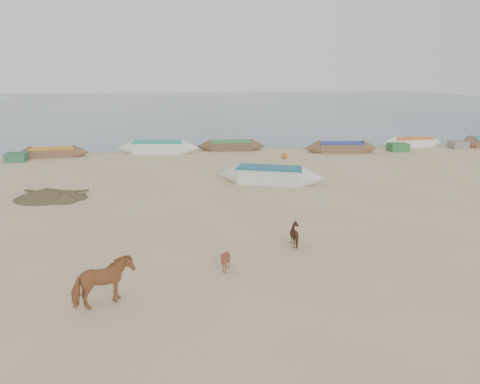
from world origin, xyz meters
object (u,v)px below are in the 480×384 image
(cow_adult, at_px, (103,282))
(calf_front, at_px, (225,261))
(near_canoe, at_px, (270,175))
(calf_right, at_px, (297,235))

(cow_adult, xyz_separation_m, calf_front, (3.47, 1.77, -0.31))
(calf_front, xyz_separation_m, near_canoe, (3.88, 11.76, 0.12))
(near_canoe, bearing_deg, calf_right, -75.43)
(cow_adult, height_order, calf_front, cow_adult)
(cow_adult, distance_m, near_canoe, 15.40)
(cow_adult, bearing_deg, calf_front, -91.39)
(calf_front, height_order, calf_right, calf_right)
(cow_adult, xyz_separation_m, calf_right, (6.33, 3.72, -0.28))
(calf_right, height_order, near_canoe, near_canoe)
(cow_adult, relative_size, calf_front, 2.17)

